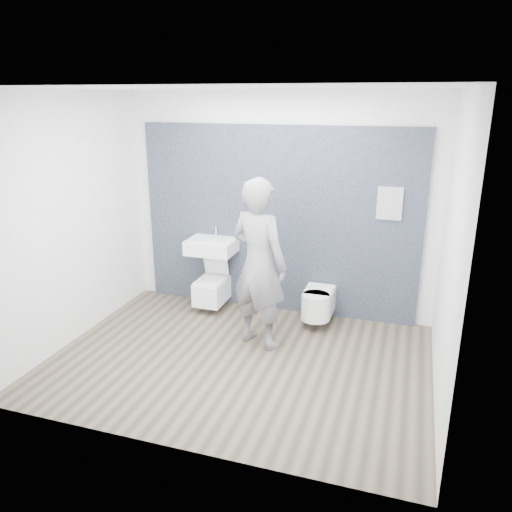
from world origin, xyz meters
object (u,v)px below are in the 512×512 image
(toilet_square, at_px, (212,289))
(visitor, at_px, (259,264))
(washbasin, at_px, (211,246))
(toilet_rounded, at_px, (318,303))

(toilet_square, height_order, visitor, visitor)
(washbasin, xyz_separation_m, toilet_square, (0.00, -0.03, -0.59))
(toilet_square, xyz_separation_m, toilet_rounded, (1.43, -0.05, 0.01))
(toilet_square, height_order, toilet_rounded, toilet_square)
(toilet_square, bearing_deg, washbasin, 90.00)
(toilet_square, xyz_separation_m, visitor, (0.89, -0.74, 0.69))
(toilet_square, distance_m, toilet_rounded, 1.44)
(visitor, bearing_deg, toilet_square, -20.10)
(toilet_rounded, relative_size, visitor, 0.31)
(toilet_rounded, xyz_separation_m, visitor, (-0.54, -0.69, 0.68))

